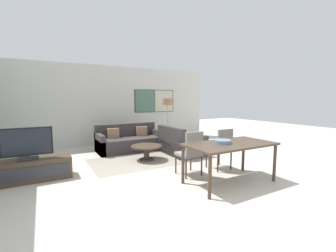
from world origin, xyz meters
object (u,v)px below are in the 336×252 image
Objects in this scene: tv_console at (29,170)px; dining_chair_centre at (221,147)px; dining_table at (230,147)px; fruit_bowl at (222,141)px; sofa_side at (180,145)px; dining_chair_left at (191,151)px; television at (27,144)px; floor_lamp at (168,106)px; sofa_main at (129,142)px; coffee_table at (146,149)px.

dining_chair_centre reaches higher than tv_console.
tv_console is 3.99m from dining_table.
sofa_side is at bearing 77.49° from fruit_bowl.
television is at bearing 156.35° from dining_chair_left.
sofa_main is at bearing 175.28° from floor_lamp.
fruit_bowl is (-0.56, -0.62, 0.28)m from dining_chair_centre.
dining_chair_left is 0.86m from dining_chair_centre.
floor_lamp is (4.02, 1.53, 0.66)m from television.
dining_table is 3.65m from floor_lamp.
tv_console is at bearing 96.40° from sofa_side.
coffee_table is 0.87× the size of dining_chair_centre.
dining_chair_left is at bearing -179.60° from dining_chair_centre.
fruit_bowl is at bearing -30.34° from television.
fruit_bowl is at bearing -101.97° from floor_lamp.
tv_console is at bearing 149.67° from fruit_bowl.
sofa_main is 1.66m from sofa_side.
dining_table is (3.42, -2.00, -0.05)m from television.
floor_lamp reaches higher than sofa_side.
television is at bearing 149.67° from dining_table.
coffee_table is at bearing 6.21° from tv_console.
television is at bearing -173.81° from coffee_table.
sofa_side is at bearing 64.80° from dining_chair_left.
tv_console is 1.62× the size of dining_chair_centre.
television reaches higher than dining_table.
tv_console is 3.14m from sofa_main.
dining_chair_left is 3.14m from floor_lamp.
coffee_table is at bearing 105.45° from fruit_bowl.
floor_lamp reaches higher than sofa_main.
dining_chair_centre is at bearing 58.38° from dining_table.
television reaches higher than tv_console.
fruit_bowl is 3.58m from floor_lamp.
dining_chair_left is 0.58× the size of floor_lamp.
television is 2.64× the size of fruit_bowl.
coffee_table is 2.42× the size of fruit_bowl.
coffee_table is (2.67, 0.29, 0.07)m from tv_console.
sofa_side is at bearing 91.41° from dining_chair_centre.
dining_chair_left is (0.32, -2.95, 0.26)m from sofa_main.
sofa_side is 1.65× the size of coffee_table.
fruit_bowl reaches higher than dining_table.
fruit_bowl is (0.30, -0.61, 0.28)m from dining_chair_left.
tv_console is 0.88× the size of dining_table.
dining_table is 0.84m from dining_chair_centre.
fruit_bowl reaches higher than coffee_table.
sofa_main is (2.67, 1.64, -0.48)m from television.
television is at bearing -159.12° from floor_lamp.
floor_lamp is (1.03, 2.84, 0.87)m from dining_chair_left.
television reaches higher than sofa_side.
floor_lamp is at bearing 20.88° from television.
floor_lamp reaches higher than coffee_table.
fruit_bowl is at bearing -64.30° from dining_chair_left.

